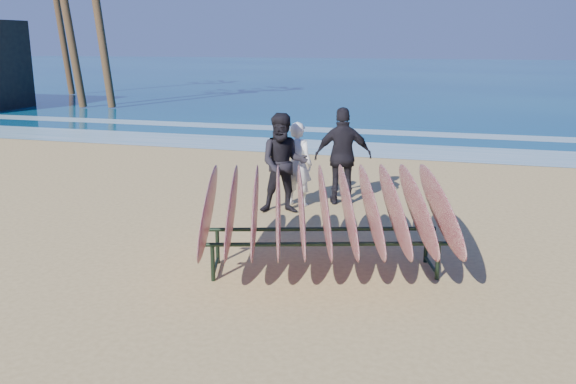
{
  "coord_description": "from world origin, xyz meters",
  "views": [
    {
      "loc": [
        2.37,
        -7.4,
        3.08
      ],
      "look_at": [
        0.0,
        0.8,
        0.95
      ],
      "focal_mm": 38.0,
      "sensor_mm": 36.0,
      "label": 1
    }
  ],
  "objects_px": {
    "surfboard_rack": "(324,208)",
    "person_dark_a": "(284,164)",
    "person_white": "(297,164)",
    "person_dark_b": "(343,156)"
  },
  "relations": [
    {
      "from": "surfboard_rack",
      "to": "person_dark_a",
      "type": "bearing_deg",
      "value": 99.99
    },
    {
      "from": "surfboard_rack",
      "to": "person_white",
      "type": "bearing_deg",
      "value": 94.28
    },
    {
      "from": "surfboard_rack",
      "to": "person_dark_a",
      "type": "xyz_separation_m",
      "value": [
        -1.36,
        2.68,
        0.02
      ]
    },
    {
      "from": "person_white",
      "to": "person_dark_b",
      "type": "height_order",
      "value": "person_dark_b"
    },
    {
      "from": "person_white",
      "to": "person_dark_a",
      "type": "relative_size",
      "value": 0.88
    },
    {
      "from": "person_dark_a",
      "to": "surfboard_rack",
      "type": "bearing_deg",
      "value": -78.2
    },
    {
      "from": "surfboard_rack",
      "to": "person_dark_b",
      "type": "bearing_deg",
      "value": 80.14
    },
    {
      "from": "surfboard_rack",
      "to": "person_dark_a",
      "type": "relative_size",
      "value": 2.09
    },
    {
      "from": "person_white",
      "to": "person_dark_a",
      "type": "bearing_deg",
      "value": 86.27
    },
    {
      "from": "person_dark_a",
      "to": "person_dark_b",
      "type": "xyz_separation_m",
      "value": [
        0.91,
        0.92,
        0.02
      ]
    }
  ]
}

